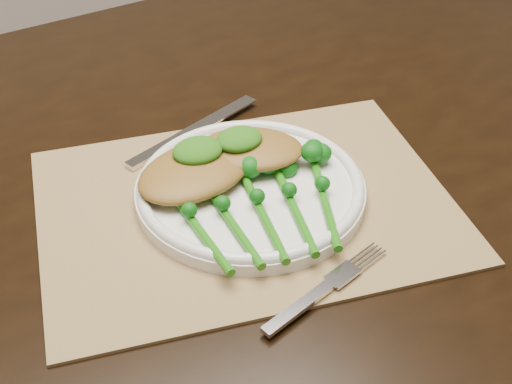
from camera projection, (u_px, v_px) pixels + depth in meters
name	position (u px, v px, depth m)	size (l,w,h in m)	color
dining_table	(216.00, 359.00, 1.07)	(1.68, 1.06, 0.75)	black
placemat	(246.00, 205.00, 0.77)	(0.44, 0.32, 0.00)	#94764B
dinner_plate	(250.00, 188.00, 0.77)	(0.25, 0.25, 0.02)	white
knife	(182.00, 137.00, 0.86)	(0.20, 0.09, 0.01)	silver
fork	(333.00, 282.00, 0.67)	(0.16, 0.06, 0.00)	silver
chicken_fillet_left	(195.00, 171.00, 0.76)	(0.14, 0.09, 0.03)	olive
chicken_fillet_right	(250.00, 149.00, 0.79)	(0.12, 0.08, 0.02)	olive
pesto_dollop_left	(198.00, 151.00, 0.76)	(0.06, 0.05, 0.02)	#194F0B
pesto_dollop_right	(239.00, 139.00, 0.78)	(0.05, 0.04, 0.02)	#194F0B
broccolini_bundle	(263.00, 216.00, 0.72)	(0.18, 0.20, 0.04)	#1D680D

